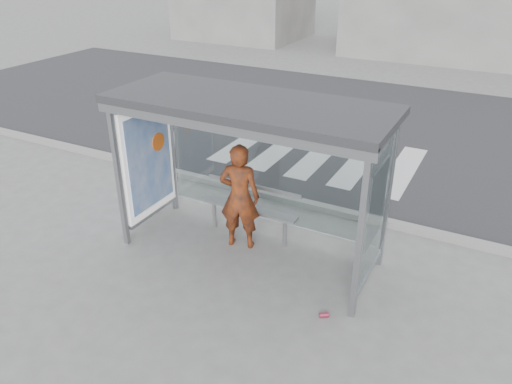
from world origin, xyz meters
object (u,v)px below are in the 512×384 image
(bus_shelter, at_px, (229,136))
(person, at_px, (240,197))
(soda_can, at_px, (324,315))
(bench, at_px, (249,208))

(bus_shelter, bearing_deg, person, 43.45)
(person, xyz_separation_m, soda_can, (1.93, -1.08, -0.88))
(bus_shelter, xyz_separation_m, person, (0.11, 0.11, -1.07))
(bus_shelter, relative_size, bench, 2.38)
(bus_shelter, bearing_deg, soda_can, -25.48)
(bus_shelter, height_order, soda_can, bus_shelter)
(bench, bearing_deg, soda_can, -36.09)
(bench, height_order, soda_can, bench)
(bench, xyz_separation_m, soda_can, (1.93, -1.41, -0.51))
(person, distance_m, soda_can, 2.38)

